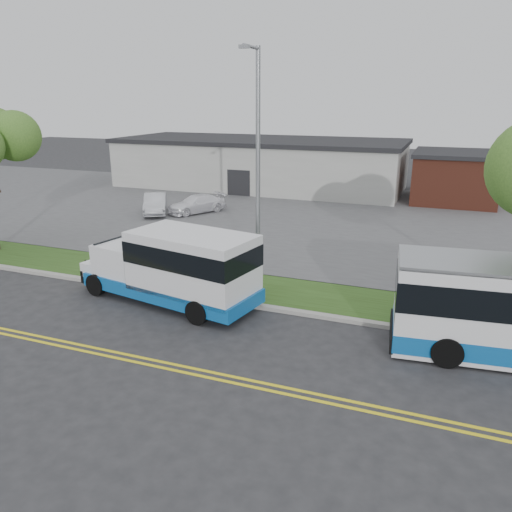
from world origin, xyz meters
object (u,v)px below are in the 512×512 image
at_px(pedestrian, 175,251).
at_px(parked_car_a, 155,203).
at_px(streetlight_near, 257,166).
at_px(shuttle_bus, 178,265).
at_px(parked_car_b, 197,204).

height_order(pedestrian, parked_car_a, pedestrian).
bearing_deg(streetlight_near, shuttle_bus, -137.23).
bearing_deg(pedestrian, streetlight_near, 137.24).
distance_m(shuttle_bus, parked_car_b, 16.08).
relative_size(parked_car_a, parked_car_b, 1.00).
relative_size(pedestrian, parked_car_b, 0.38).
relative_size(streetlight_near, parked_car_a, 2.26).
bearing_deg(parked_car_b, streetlight_near, -22.19).
relative_size(streetlight_near, shuttle_bus, 1.19).
relative_size(streetlight_near, parked_car_b, 2.25).
distance_m(shuttle_bus, pedestrian, 4.22).
bearing_deg(shuttle_bus, pedestrian, 132.64).
height_order(streetlight_near, shuttle_bus, streetlight_near).
height_order(shuttle_bus, parked_car_a, shuttle_bus).
height_order(shuttle_bus, pedestrian, shuttle_bus).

